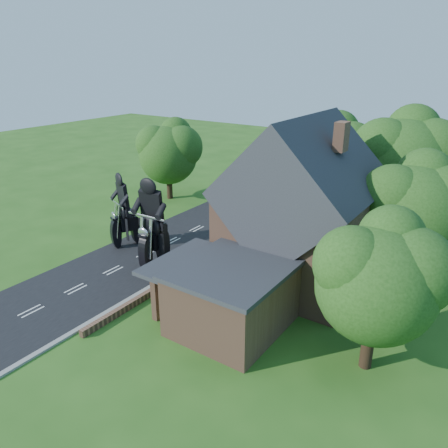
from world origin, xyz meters
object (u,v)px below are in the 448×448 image
Objects in this scene: garden_wall at (210,257)px; motorcycle_lead at (155,254)px; motorcycle_follow at (126,235)px; house at (301,214)px; annex at (230,296)px.

motorcycle_lead is at bearing -129.25° from garden_wall.
garden_wall is 12.20× the size of motorcycle_follow.
house is at bearing -145.94° from motorcycle_follow.
annex is 8.52m from motorcycle_lead.
motorcycle_lead is (-2.42, -2.96, 0.73)m from garden_wall.
house is 13.45m from motorcycle_follow.
motorcycle_lead is at bearing -155.31° from house.
motorcycle_lead reaches higher than motorcycle_follow.
house reaches higher than garden_wall.
annex is at bearing -176.61° from motorcycle_follow.
garden_wall is 6.76m from motorcycle_follow.
garden_wall is 8.19m from annex.
house reaches higher than annex.
motorcycle_lead is at bearing -175.85° from motorcycle_follow.
garden_wall is 3.12× the size of annex.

